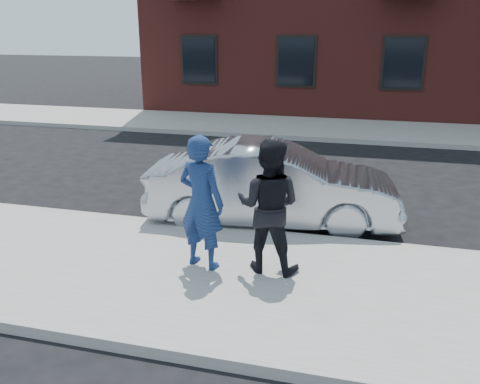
# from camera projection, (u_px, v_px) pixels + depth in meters

# --- Properties ---
(ground) EXTENTS (100.00, 100.00, 0.00)m
(ground) POSITION_uv_depth(u_px,v_px,m) (418.00, 303.00, 6.68)
(ground) COLOR black
(ground) RESTS_ON ground
(near_sidewalk) EXTENTS (50.00, 3.50, 0.15)m
(near_sidewalk) POSITION_uv_depth(u_px,v_px,m) (420.00, 307.00, 6.43)
(near_sidewalk) COLOR gray
(near_sidewalk) RESTS_ON ground
(near_curb) EXTENTS (50.00, 0.10, 0.15)m
(near_curb) POSITION_uv_depth(u_px,v_px,m) (412.00, 250.00, 8.08)
(near_curb) COLOR #999691
(near_curb) RESTS_ON ground
(far_sidewalk) EXTENTS (50.00, 3.50, 0.15)m
(far_sidewalk) POSITION_uv_depth(u_px,v_px,m) (396.00, 132.00, 16.99)
(far_sidewalk) COLOR gray
(far_sidewalk) RESTS_ON ground
(far_curb) EXTENTS (50.00, 0.10, 0.15)m
(far_curb) POSITION_uv_depth(u_px,v_px,m) (397.00, 144.00, 15.34)
(far_curb) COLOR #999691
(far_curb) RESTS_ON ground
(silver_sedan) EXTENTS (4.64, 2.10, 1.48)m
(silver_sedan) POSITION_uv_depth(u_px,v_px,m) (273.00, 185.00, 9.15)
(silver_sedan) COLOR #999BA3
(silver_sedan) RESTS_ON ground
(man_hoodie) EXTENTS (0.80, 0.64, 1.93)m
(man_hoodie) POSITION_uv_depth(u_px,v_px,m) (201.00, 202.00, 7.10)
(man_hoodie) COLOR navy
(man_hoodie) RESTS_ON near_sidewalk
(man_peacoat) EXTENTS (0.96, 0.77, 1.89)m
(man_peacoat) POSITION_uv_depth(u_px,v_px,m) (269.00, 206.00, 7.01)
(man_peacoat) COLOR black
(man_peacoat) RESTS_ON near_sidewalk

